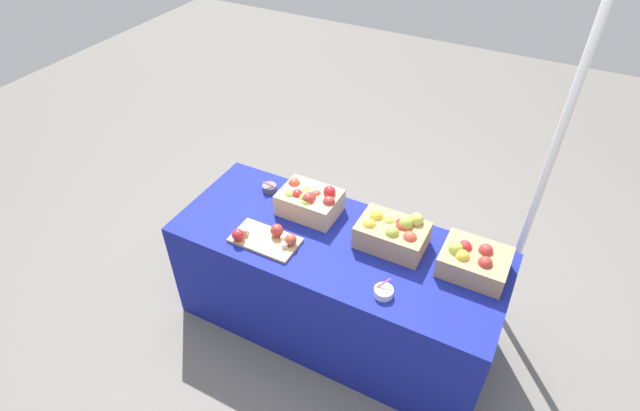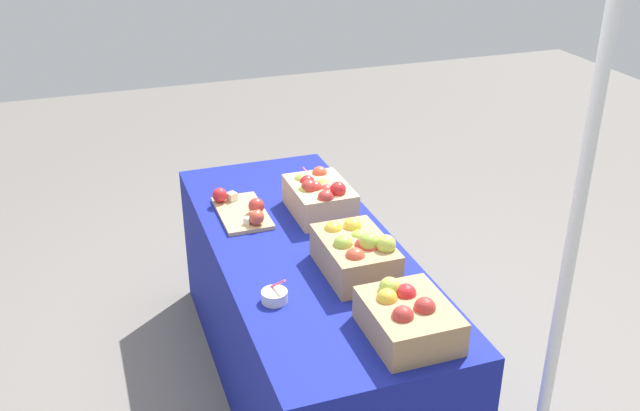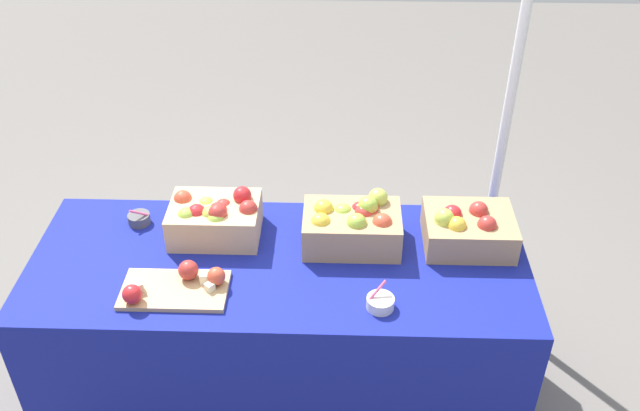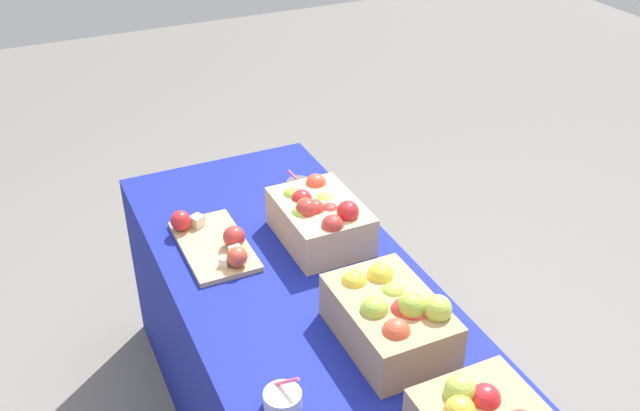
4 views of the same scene
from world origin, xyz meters
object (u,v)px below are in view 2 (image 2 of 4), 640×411
object	(u,v)px
apple_crate_left	(407,317)
tent_pole	(568,267)
apple_crate_right	(319,196)
sample_bowl_mid	(310,180)
sample_bowl_near	(275,296)
cutting_board_front	(243,210)
apple_crate_middle	(357,253)

from	to	relation	value
apple_crate_left	tent_pole	bearing A→B (deg)	66.46
apple_crate_right	sample_bowl_mid	xyz separation A→B (m)	(-0.32, 0.07, -0.06)
apple_crate_left	sample_bowl_mid	size ratio (longest dim) A/B	3.82
apple_crate_left	sample_bowl_near	xyz separation A→B (m)	(-0.35, -0.37, -0.05)
apple_crate_right	cutting_board_front	bearing A→B (deg)	-105.29
apple_crate_middle	sample_bowl_mid	bearing A→B (deg)	173.47
apple_crate_right	sample_bowl_near	xyz separation A→B (m)	(0.64, -0.39, -0.06)
apple_crate_right	sample_bowl_mid	size ratio (longest dim) A/B	3.89
cutting_board_front	tent_pole	world-z (taller)	tent_pole
apple_crate_right	tent_pole	world-z (taller)	tent_pole
apple_crate_middle	sample_bowl_near	xyz separation A→B (m)	(0.09, -0.36, -0.07)
sample_bowl_near	tent_pole	size ratio (longest dim) A/B	0.05
apple_crate_right	sample_bowl_near	size ratio (longest dim) A/B	3.57
apple_crate_middle	sample_bowl_mid	world-z (taller)	apple_crate_middle
apple_crate_right	tent_pole	bearing A→B (deg)	20.39
sample_bowl_near	sample_bowl_mid	size ratio (longest dim) A/B	1.09
apple_crate_middle	sample_bowl_near	distance (m)	0.38
cutting_board_front	sample_bowl_mid	world-z (taller)	cutting_board_front
apple_crate_right	tent_pole	size ratio (longest dim) A/B	0.17
cutting_board_front	sample_bowl_near	size ratio (longest dim) A/B	3.89
apple_crate_left	sample_bowl_near	distance (m)	0.51
cutting_board_front	sample_bowl_near	world-z (taller)	sample_bowl_near
sample_bowl_near	cutting_board_front	bearing A→B (deg)	175.36
apple_crate_middle	sample_bowl_mid	xyz separation A→B (m)	(-0.87, 0.10, -0.07)
cutting_board_front	tent_pole	bearing A→B (deg)	31.28
tent_pole	sample_bowl_near	bearing A→B (deg)	-123.35
apple_crate_left	tent_pole	xyz separation A→B (m)	(0.20, 0.46, 0.22)
cutting_board_front	tent_pole	distance (m)	1.52
tent_pole	apple_crate_left	bearing A→B (deg)	-113.54
apple_crate_middle	sample_bowl_mid	size ratio (longest dim) A/B	4.17
apple_crate_left	tent_pole	world-z (taller)	tent_pole
apple_crate_left	sample_bowl_near	world-z (taller)	apple_crate_left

